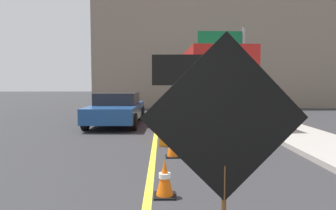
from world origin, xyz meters
TOP-DOWN VIEW (x-y plane):
  - lane_center_stripe at (0.00, 6.00)m, footprint 0.14×36.00m
  - roadwork_sign at (0.84, 2.19)m, footprint 1.63×0.12m
  - arrow_board_trailer at (0.71, 8.98)m, footprint 1.60×1.84m
  - box_truck at (2.40, 13.42)m, footprint 2.64×7.17m
  - pickup_car at (-1.75, 12.88)m, footprint 2.21×4.93m
  - highway_guide_sign at (4.20, 17.64)m, footprint 2.79×0.19m
  - far_building_block at (4.39, 24.43)m, footprint 18.08×6.99m
  - traffic_cone_near_sign at (0.27, 4.18)m, footprint 0.36×0.36m
  - traffic_cone_mid_lane at (0.49, 6.87)m, footprint 0.36×0.36m

SIDE VIEW (x-z plane):
  - lane_center_stripe at x=0.00m, z-range 0.00..0.01m
  - traffic_cone_near_sign at x=0.27m, z-range -0.01..0.60m
  - traffic_cone_mid_lane at x=0.49m, z-range -0.01..0.76m
  - arrow_board_trailer at x=0.71m, z-range -0.87..1.83m
  - pickup_car at x=-1.75m, z-range 0.01..1.39m
  - roadwork_sign at x=0.84m, z-range 0.30..2.64m
  - box_truck at x=2.40m, z-range 0.16..3.33m
  - highway_guide_sign at x=4.20m, z-range 0.92..5.92m
  - far_building_block at x=4.39m, z-range 0.00..8.38m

